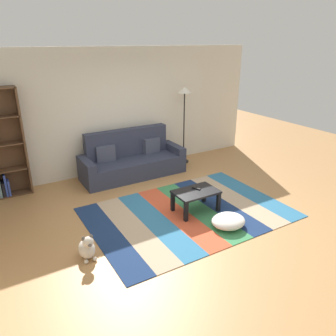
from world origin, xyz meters
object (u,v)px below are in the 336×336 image
object	(u,v)px
standing_lamp	(184,100)
tv_remote	(196,188)
dog	(87,248)
coffee_table	(196,195)
couch	(132,161)
pouf	(228,221)

from	to	relation	value
standing_lamp	tv_remote	size ratio (longest dim) A/B	12.18
standing_lamp	tv_remote	xyz separation A→B (m)	(-1.14, -2.14, -1.12)
dog	standing_lamp	xyz separation A→B (m)	(3.24, 2.53, 1.36)
coffee_table	tv_remote	bearing A→B (deg)	51.69
couch	tv_remote	size ratio (longest dim) A/B	15.07
dog	standing_lamp	world-z (taller)	standing_lamp
coffee_table	pouf	world-z (taller)	coffee_table
dog	tv_remote	bearing A→B (deg)	10.58
coffee_table	dog	distance (m)	2.08
coffee_table	pouf	size ratio (longest dim) A/B	1.35
standing_lamp	couch	bearing A→B (deg)	-175.29
pouf	tv_remote	world-z (taller)	tv_remote
pouf	dog	xyz separation A→B (m)	(-2.20, 0.37, 0.06)
coffee_table	tv_remote	world-z (taller)	tv_remote
pouf	standing_lamp	xyz separation A→B (m)	(1.04, 2.90, 1.42)
standing_lamp	pouf	bearing A→B (deg)	-109.69
standing_lamp	dog	bearing A→B (deg)	-141.99
standing_lamp	tv_remote	bearing A→B (deg)	-118.06
coffee_table	tv_remote	size ratio (longest dim) A/B	5.07
coffee_table	pouf	distance (m)	0.74
pouf	tv_remote	xyz separation A→B (m)	(-0.10, 0.76, 0.30)
couch	dog	distance (m)	3.01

